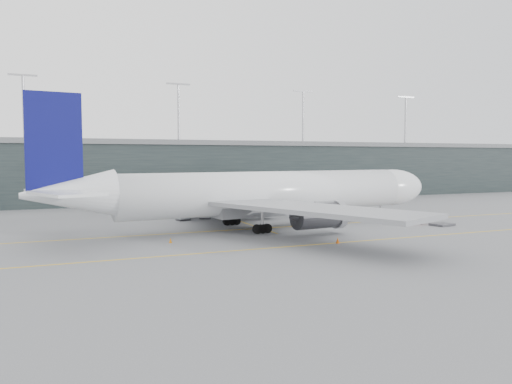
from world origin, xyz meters
name	(u,v)px	position (x,y,z in m)	size (l,w,h in m)	color
ground	(222,227)	(0.00, 0.00, 0.00)	(320.00, 320.00, 0.00)	slate
taxiline_a	(231,230)	(0.00, -4.00, 0.01)	(160.00, 0.25, 0.02)	gold
taxiline_b	(275,248)	(0.00, -20.00, 0.01)	(160.00, 0.25, 0.02)	gold
taxiline_lead_main	(214,212)	(5.00, 20.00, 0.01)	(0.25, 60.00, 0.02)	gold
terminal	(152,170)	(0.00, 58.00, 7.62)	(240.00, 36.00, 29.00)	black
main_aircraft	(267,193)	(6.26, -3.47, 5.40)	(68.70, 64.20, 19.26)	white
jet_bridge	(270,185)	(19.41, 24.55, 5.06)	(10.05, 44.24, 6.75)	#2E2F34
gse_cart	(416,219)	(30.65, -9.34, 0.77)	(2.34, 1.91, 1.38)	#AE0C0D
baggage_dolly	(442,224)	(33.27, -12.54, 0.20)	(3.39, 2.71, 0.34)	#35353A
uld_a	(183,215)	(-3.86, 9.85, 1.03)	(2.50, 2.19, 1.95)	#343439
uld_b	(183,213)	(-3.09, 12.67, 0.97)	(2.21, 1.86, 1.84)	#343439
uld_c	(205,213)	(0.34, 10.69, 1.00)	(2.45, 2.16, 1.90)	#343439
cone_nose	(416,218)	(34.00, -5.46, 0.34)	(0.43, 0.43, 0.68)	#FA510D
cone_wing_stbd	(338,240)	(8.75, -20.31, 0.39)	(0.49, 0.49, 0.79)	#D6580B
cone_wing_port	(260,215)	(10.99, 10.39, 0.36)	(0.45, 0.45, 0.72)	#E04F0C
cone_tail	(171,240)	(-11.05, -11.73, 0.33)	(0.41, 0.41, 0.65)	#CD6E0B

